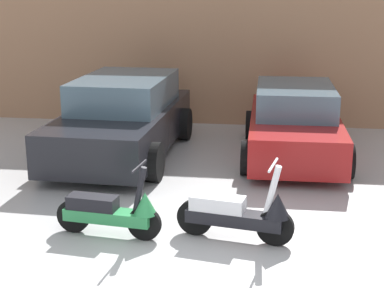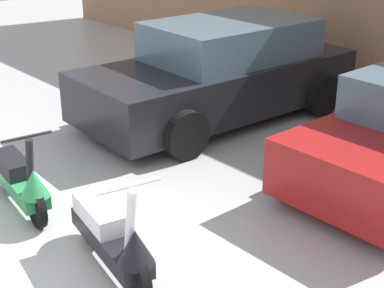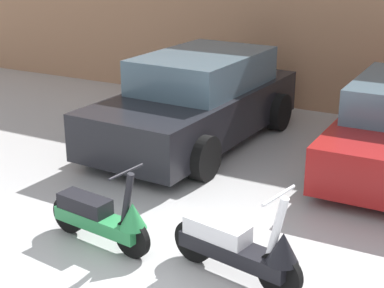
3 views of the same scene
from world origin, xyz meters
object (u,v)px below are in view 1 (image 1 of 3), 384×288
Objects in this scene: scooter_front_left at (112,211)px; scooter_front_right at (240,213)px; car_rear_left at (123,118)px; car_rear_center at (294,123)px.

scooter_front_right reaches higher than scooter_front_left.
car_rear_left reaches higher than car_rear_center.
car_rear_left is (-0.73, 3.54, 0.34)m from scooter_front_left.
car_rear_left is at bearing 134.21° from scooter_front_right.
scooter_front_right is 0.39× the size of car_rear_center.
scooter_front_left is 1.57m from scooter_front_right.
scooter_front_left is 0.32× the size of car_rear_left.
car_rear_center is at bearing 65.87° from scooter_front_left.
scooter_front_left is 0.37× the size of car_rear_center.
car_rear_center is (0.78, 3.79, 0.24)m from scooter_front_right.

